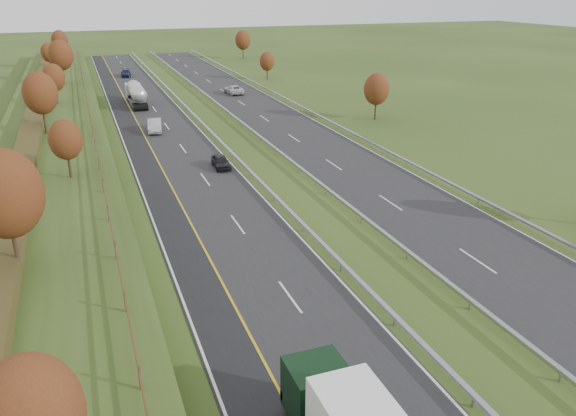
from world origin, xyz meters
name	(u,v)px	position (x,y,z in m)	size (l,w,h in m)	color
ground	(248,152)	(8.00, 55.00, 0.00)	(400.00, 400.00, 0.00)	#2F4518
near_carriageway	(171,148)	(0.00, 60.00, 0.02)	(10.50, 200.00, 0.04)	black
far_carriageway	(300,135)	(16.50, 60.00, 0.02)	(10.50, 200.00, 0.04)	black
hard_shoulder	(138,151)	(-3.75, 60.00, 0.02)	(3.00, 200.00, 0.04)	black
lane_markings	(224,143)	(6.40, 59.88, 0.05)	(26.75, 200.00, 0.01)	silver
embankment_left	(52,150)	(-13.00, 60.00, 1.00)	(12.00, 200.00, 2.00)	#2F4518
hedge_left	(30,138)	(-15.00, 60.00, 2.55)	(2.20, 180.00, 1.10)	#3B3B18
fence_left	(93,132)	(-8.50, 59.59, 2.73)	(0.12, 189.06, 1.20)	#422B19
median_barrier_near	(218,138)	(5.70, 60.00, 0.61)	(0.32, 200.00, 0.71)	#92959A
median_barrier_far	(258,135)	(10.80, 60.00, 0.61)	(0.32, 200.00, 0.71)	#92959A
outer_barrier_far	(341,127)	(22.30, 60.00, 0.62)	(0.32, 200.00, 0.71)	#92959A
trees_left	(47,107)	(-12.64, 56.63, 6.37)	(6.64, 164.30, 7.66)	#2D2116
trees_far	(310,68)	(29.80, 89.21, 4.25)	(8.45, 118.60, 7.12)	#2D2116
road_tanker	(136,93)	(-0.85, 87.57, 1.86)	(2.40, 11.22, 3.46)	silver
car_dark_near	(221,162)	(3.67, 50.16, 0.71)	(1.57, 3.91, 1.33)	black
car_silver_mid	(155,125)	(-0.65, 68.48, 0.85)	(1.72, 4.93, 1.62)	#A2A2A6
car_small_far	(126,73)	(0.35, 118.80, 0.75)	(2.00, 4.93, 1.43)	#111936
car_oncoming	(234,89)	(16.28, 91.60, 0.79)	(2.49, 5.39, 1.50)	silver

